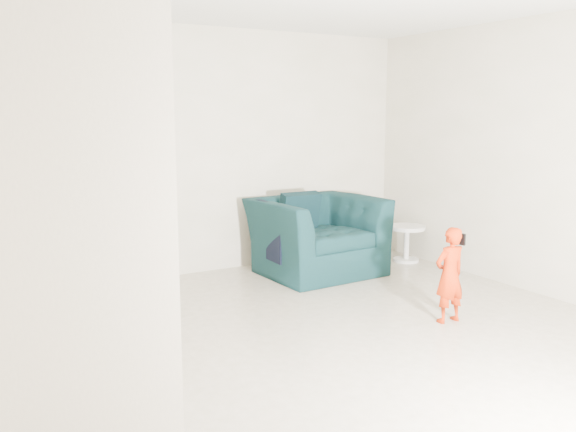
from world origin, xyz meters
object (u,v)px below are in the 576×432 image
object	(u,v)px
armchair	(317,236)
toddler	(450,275)
side_table	(407,237)
staircase	(49,244)

from	to	relation	value
armchair	toddler	distance (m)	1.95
toddler	side_table	distance (m)	2.17
toddler	staircase	world-z (taller)	staircase
toddler	staircase	size ratio (longest dim) A/B	0.23
side_table	staircase	xyz separation A→B (m)	(-4.25, -1.43, 0.65)
armchair	side_table	bearing A→B (deg)	-7.42
armchair	side_table	distance (m)	1.24
armchair	toddler	world-z (taller)	armchair
side_table	armchair	bearing A→B (deg)	175.57
toddler	staircase	distance (m)	3.20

